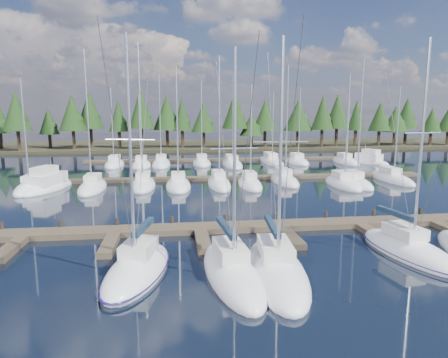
{
  "coord_description": "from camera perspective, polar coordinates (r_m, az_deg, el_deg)",
  "views": [
    {
      "loc": [
        -7.84,
        -10.15,
        8.63
      ],
      "look_at": [
        -3.69,
        22.0,
        3.14
      ],
      "focal_mm": 32.0,
      "sensor_mm": 36.0,
      "label": 1
    }
  ],
  "objects": [
    {
      "name": "tree_line",
      "position": [
        90.62,
        -2.95,
        8.87
      ],
      "size": [
        187.56,
        11.61,
        13.08
      ],
      "color": "black",
      "rests_on": "far_shore"
    },
    {
      "name": "front_sailboat_2",
      "position": [
        21.63,
        1.14,
        -13.09
      ],
      "size": [
        3.37,
        9.19,
        12.44
      ],
      "color": "silver",
      "rests_on": "ground"
    },
    {
      "name": "back_sailboat_rows",
      "position": [
        56.16,
        0.53,
        1.05
      ],
      "size": [
        47.29,
        32.25,
        16.85
      ],
      "color": "silver",
      "rests_on": "ground"
    },
    {
      "name": "front_sailboat_1",
      "position": [
        22.44,
        -12.24,
        -12.45
      ],
      "size": [
        4.64,
        8.49,
        13.17
      ],
      "color": "silver",
      "rests_on": "ground"
    },
    {
      "name": "ground",
      "position": [
        41.81,
        3.61,
        -2.32
      ],
      "size": [
        260.0,
        260.0,
        0.0
      ],
      "primitive_type": "plane",
      "color": "black",
      "rests_on": "ground"
    },
    {
      "name": "main_dock",
      "position": [
        29.82,
        8.26,
        -6.9
      ],
      "size": [
        44.0,
        6.13,
        0.9
      ],
      "color": "#493D2D",
      "rests_on": "ground"
    },
    {
      "name": "front_sailboat_3",
      "position": [
        22.04,
        7.45,
        -12.74
      ],
      "size": [
        3.85,
        9.76,
        12.98
      ],
      "color": "silver",
      "rests_on": "ground"
    },
    {
      "name": "front_sailboat_4",
      "position": [
        27.22,
        24.76,
        -9.15
      ],
      "size": [
        3.97,
        8.56,
        13.48
      ],
      "color": "silver",
      "rests_on": "ground"
    },
    {
      "name": "motor_yacht_left",
      "position": [
        48.72,
        -23.88,
        -0.84
      ],
      "size": [
        5.19,
        9.22,
        4.38
      ],
      "color": "silver",
      "rests_on": "ground"
    },
    {
      "name": "far_shore",
      "position": [
        100.8,
        -2.88,
        4.86
      ],
      "size": [
        220.0,
        30.0,
        0.6
      ],
      "primitive_type": "cube",
      "color": "#2C2918",
      "rests_on": "ground"
    },
    {
      "name": "motor_yacht_right",
      "position": [
        71.87,
        19.97,
        2.49
      ],
      "size": [
        5.65,
        8.21,
        3.9
      ],
      "color": "silver",
      "rests_on": "ground"
    },
    {
      "name": "back_docks",
      "position": [
        60.83,
        0.12,
        1.64
      ],
      "size": [
        50.0,
        21.8,
        0.4
      ],
      "color": "#493D2D",
      "rests_on": "ground"
    }
  ]
}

